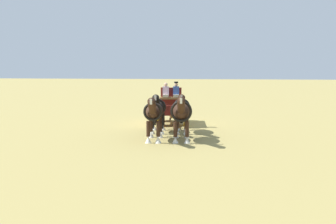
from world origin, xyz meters
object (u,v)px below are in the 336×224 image
at_px(show_wagon, 172,105).
at_px(draft_horse_lead_off, 154,113).
at_px(draft_horse_lead_near, 181,113).
at_px(draft_horse_rear_near, 182,108).
at_px(draft_horse_rear_off, 158,109).

bearing_deg(show_wagon, draft_horse_lead_off, 0.91).
bearing_deg(draft_horse_lead_near, draft_horse_lead_off, -82.07).
xyz_separation_m(draft_horse_rear_near, draft_horse_rear_off, (0.15, -1.29, -0.01)).
relative_size(show_wagon, draft_horse_rear_off, 1.91).
bearing_deg(draft_horse_rear_off, draft_horse_lead_near, 33.58).
relative_size(show_wagon, draft_horse_lead_near, 1.86).
bearing_deg(draft_horse_lead_near, show_wagon, -167.10).
distance_m(draft_horse_lead_near, draft_horse_lead_off, 1.30).
relative_size(draft_horse_rear_near, draft_horse_rear_off, 1.01).
distance_m(show_wagon, draft_horse_lead_off, 6.24).
bearing_deg(draft_horse_lead_off, draft_horse_lead_near, 97.93).
distance_m(draft_horse_rear_near, draft_horse_lead_near, 2.58).
xyz_separation_m(draft_horse_rear_near, draft_horse_lead_off, (2.74, -0.98, 0.01)).
distance_m(draft_horse_rear_near, draft_horse_rear_off, 1.30).
xyz_separation_m(show_wagon, draft_horse_rear_off, (3.64, -0.21, 0.15)).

